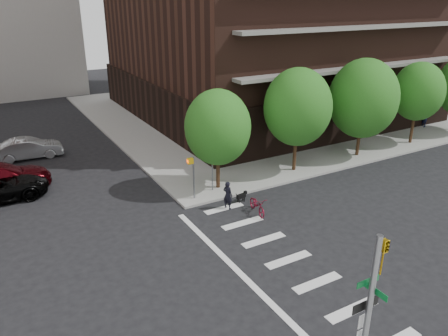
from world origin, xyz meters
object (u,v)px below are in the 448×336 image
object	(u,v)px
dog_walker	(228,195)
pedestrian_far	(424,117)
scooter	(257,205)
parked_car_silver	(29,148)
parked_car_maroon	(0,177)

from	to	relation	value
dog_walker	pedestrian_far	size ratio (longest dim) A/B	0.90
scooter	parked_car_silver	bearing A→B (deg)	131.91
scooter	pedestrian_far	world-z (taller)	pedestrian_far
parked_car_silver	scooter	bearing A→B (deg)	-144.53
parked_car_silver	scooter	xyz separation A→B (m)	(9.84, -15.79, -0.28)
parked_car_maroon	pedestrian_far	size ratio (longest dim) A/B	3.18
scooter	pedestrian_far	xyz separation A→B (m)	(22.50, 6.39, 0.58)
parked_car_maroon	parked_car_silver	size ratio (longest dim) A/B	1.25
parked_car_maroon	scooter	distance (m)	16.11
pedestrian_far	dog_walker	bearing A→B (deg)	-56.11
parked_car_maroon	dog_walker	size ratio (longest dim) A/B	3.54
scooter	pedestrian_far	distance (m)	23.40
parked_car_silver	dog_walker	world-z (taller)	dog_walker
dog_walker	parked_car_maroon	bearing A→B (deg)	25.52
parked_car_maroon	scooter	world-z (taller)	parked_car_maroon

